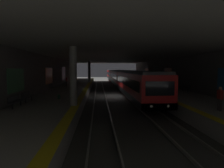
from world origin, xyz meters
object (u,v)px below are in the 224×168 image
at_px(bench_right_far, 52,86).
at_px(suitcase_rolling, 164,89).
at_px(person_walking_mid, 67,81).
at_px(bench_left_far, 159,82).
at_px(person_waiting_near, 220,98).
at_px(person_standing_far, 134,78).
at_px(bench_right_mid, 27,96).
at_px(backpack_on_floor, 59,97).
at_px(bench_right_near, 15,100).
at_px(bench_left_mid, 186,87).
at_px(metro_train, 119,77).
at_px(pillar_far, 89,72).
at_px(pillar_near, 73,76).

relative_size(bench_right_far, suitcase_rolling, 1.91).
bearing_deg(person_walking_mid, suitcase_rolling, -121.81).
distance_m(bench_left_far, suitcase_rolling, 10.61).
bearing_deg(person_waiting_near, person_standing_far, 0.54).
distance_m(person_waiting_near, person_walking_mid, 22.97).
xyz_separation_m(bench_right_mid, person_waiting_near, (-4.43, -14.27, 0.37)).
distance_m(bench_right_far, person_waiting_near, 19.09).
xyz_separation_m(bench_right_far, backpack_on_floor, (-6.77, -2.34, -0.32)).
bearing_deg(bench_left_far, bench_right_near, 137.16).
relative_size(bench_left_mid, bench_left_far, 1.00).
bearing_deg(bench_right_mid, bench_right_near, 180.00).
height_order(metro_train, bench_right_far, metro_train).
bearing_deg(bench_left_mid, person_standing_far, 9.82).
xyz_separation_m(pillar_far, suitcase_rolling, (-16.54, -10.04, -1.98)).
bearing_deg(pillar_far, bench_left_mid, -142.16).
distance_m(bench_left_mid, bench_right_near, 18.91).
relative_size(bench_left_far, person_waiting_near, 1.04).
bearing_deg(metro_train, bench_right_near, 157.83).
bearing_deg(bench_right_near, bench_right_mid, 0.00).
bearing_deg(metro_train, person_walking_mid, 135.01).
bearing_deg(bench_left_mid, bench_right_mid, 109.06).
distance_m(pillar_far, person_standing_far, 9.98).
height_order(person_waiting_near, person_standing_far, person_standing_far).
distance_m(metro_train, bench_left_far, 10.16).
bearing_deg(bench_right_near, suitcase_rolling, -60.09).
bearing_deg(metro_train, pillar_near, 165.81).
distance_m(bench_right_far, person_standing_far, 20.78).
height_order(bench_right_far, person_walking_mid, person_walking_mid).
relative_size(person_walking_mid, suitcase_rolling, 1.82).
bearing_deg(bench_left_mid, pillar_far, 37.84).
relative_size(person_waiting_near, person_walking_mid, 1.01).
xyz_separation_m(pillar_near, bench_left_mid, (7.71, -12.88, -1.75)).
bearing_deg(person_waiting_near, pillar_near, 75.47).
distance_m(bench_left_far, person_standing_far, 8.04).
xyz_separation_m(bench_left_mid, person_standing_far, (17.69, 3.06, 0.41)).
height_order(person_standing_far, backpack_on_floor, person_standing_far).
bearing_deg(person_waiting_near, pillar_far, 20.55).
height_order(metro_train, suitcase_rolling, metro_train).
bearing_deg(pillar_far, bench_left_far, -116.13).
bearing_deg(bench_right_mid, suitcase_rolling, -67.34).
xyz_separation_m(metro_train, bench_right_far, (-15.85, 10.73, -0.45)).
distance_m(suitcase_rolling, backpack_on_floor, 12.69).
relative_size(bench_right_near, backpack_on_floor, 4.25).
bearing_deg(suitcase_rolling, person_waiting_near, -179.74).
xyz_separation_m(pillar_near, pillar_far, (24.30, 0.00, 0.00)).
relative_size(pillar_far, suitcase_rolling, 5.12).
relative_size(bench_left_far, bench_right_mid, 1.00).
height_order(bench_left_mid, bench_right_mid, same).
relative_size(pillar_far, bench_right_mid, 2.68).
height_order(bench_right_mid, suitcase_rolling, suitcase_rolling).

